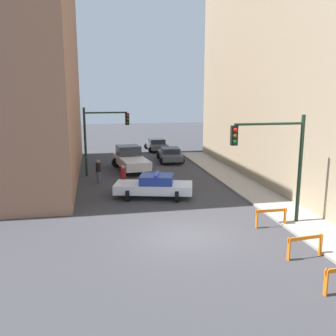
{
  "coord_description": "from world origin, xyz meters",
  "views": [
    {
      "loc": [
        -3.74,
        -15.3,
        6.41
      ],
      "look_at": [
        0.36,
        5.31,
        2.06
      ],
      "focal_mm": 40.0,
      "sensor_mm": 36.0,
      "label": 1
    }
  ],
  "objects_px": {
    "traffic_light_far": "(100,131)",
    "barrier_back": "(271,215)",
    "white_truck": "(131,159)",
    "pedestrian_corner": "(98,171)",
    "traffic_light_near": "(278,153)",
    "pedestrian_crossing": "(123,177)",
    "parked_car_near": "(170,154)",
    "police_car": "(154,186)",
    "barrier_mid": "(305,243)",
    "parked_car_mid": "(156,144)"
  },
  "relations": [
    {
      "from": "white_truck",
      "to": "parked_car_near",
      "type": "relative_size",
      "value": 1.27
    },
    {
      "from": "police_car",
      "to": "pedestrian_crossing",
      "type": "distance_m",
      "value": 2.73
    },
    {
      "from": "parked_car_near",
      "to": "barrier_mid",
      "type": "relative_size",
      "value": 2.76
    },
    {
      "from": "traffic_light_near",
      "to": "pedestrian_crossing",
      "type": "bearing_deg",
      "value": 130.02
    },
    {
      "from": "police_car",
      "to": "pedestrian_crossing",
      "type": "bearing_deg",
      "value": 54.43
    },
    {
      "from": "parked_car_mid",
      "to": "traffic_light_far",
      "type": "bearing_deg",
      "value": -121.18
    },
    {
      "from": "traffic_light_far",
      "to": "barrier_back",
      "type": "height_order",
      "value": "traffic_light_far"
    },
    {
      "from": "traffic_light_near",
      "to": "pedestrian_corner",
      "type": "distance_m",
      "value": 13.47
    },
    {
      "from": "traffic_light_far",
      "to": "barrier_back",
      "type": "bearing_deg",
      "value": -59.39
    },
    {
      "from": "police_car",
      "to": "white_truck",
      "type": "relative_size",
      "value": 0.89
    },
    {
      "from": "traffic_light_near",
      "to": "pedestrian_crossing",
      "type": "height_order",
      "value": "traffic_light_near"
    },
    {
      "from": "barrier_mid",
      "to": "barrier_back",
      "type": "distance_m",
      "value": 3.39
    },
    {
      "from": "traffic_light_near",
      "to": "barrier_back",
      "type": "xyz_separation_m",
      "value": [
        -0.33,
        -0.28,
        -2.91
      ]
    },
    {
      "from": "parked_car_near",
      "to": "barrier_mid",
      "type": "xyz_separation_m",
      "value": [
        1.06,
        -20.95,
        -0.06
      ]
    },
    {
      "from": "parked_car_mid",
      "to": "barrier_back",
      "type": "bearing_deg",
      "value": -88.58
    },
    {
      "from": "pedestrian_corner",
      "to": "parked_car_near",
      "type": "bearing_deg",
      "value": 103.15
    },
    {
      "from": "parked_car_mid",
      "to": "barrier_mid",
      "type": "relative_size",
      "value": 2.73
    },
    {
      "from": "white_truck",
      "to": "parked_car_mid",
      "type": "height_order",
      "value": "white_truck"
    },
    {
      "from": "police_car",
      "to": "parked_car_near",
      "type": "distance_m",
      "value": 11.88
    },
    {
      "from": "traffic_light_far",
      "to": "pedestrian_crossing",
      "type": "relative_size",
      "value": 3.13
    },
    {
      "from": "traffic_light_near",
      "to": "parked_car_near",
      "type": "bearing_deg",
      "value": 95.46
    },
    {
      "from": "traffic_light_far",
      "to": "pedestrian_corner",
      "type": "xyz_separation_m",
      "value": [
        -0.22,
        -2.43,
        -2.54
      ]
    },
    {
      "from": "barrier_mid",
      "to": "traffic_light_far",
      "type": "bearing_deg",
      "value": 114.42
    },
    {
      "from": "parked_car_near",
      "to": "barrier_back",
      "type": "bearing_deg",
      "value": -81.7
    },
    {
      "from": "police_car",
      "to": "white_truck",
      "type": "height_order",
      "value": "white_truck"
    },
    {
      "from": "parked_car_mid",
      "to": "pedestrian_crossing",
      "type": "bearing_deg",
      "value": -109.15
    },
    {
      "from": "traffic_light_far",
      "to": "parked_car_near",
      "type": "distance_m",
      "value": 8.3
    },
    {
      "from": "white_truck",
      "to": "barrier_back",
      "type": "relative_size",
      "value": 3.51
    },
    {
      "from": "parked_car_near",
      "to": "barrier_mid",
      "type": "bearing_deg",
      "value": -83.08
    },
    {
      "from": "traffic_light_near",
      "to": "pedestrian_crossing",
      "type": "relative_size",
      "value": 3.13
    },
    {
      "from": "traffic_light_far",
      "to": "barrier_back",
      "type": "distance_m",
      "value": 15.37
    },
    {
      "from": "police_car",
      "to": "parked_car_mid",
      "type": "relative_size",
      "value": 1.15
    },
    {
      "from": "pedestrian_crossing",
      "to": "parked_car_near",
      "type": "bearing_deg",
      "value": 20.87
    },
    {
      "from": "parked_car_mid",
      "to": "barrier_mid",
      "type": "height_order",
      "value": "parked_car_mid"
    },
    {
      "from": "white_truck",
      "to": "barrier_mid",
      "type": "relative_size",
      "value": 3.51
    },
    {
      "from": "pedestrian_corner",
      "to": "barrier_back",
      "type": "distance_m",
      "value": 13.22
    },
    {
      "from": "parked_car_mid",
      "to": "barrier_back",
      "type": "distance_m",
      "value": 24.23
    },
    {
      "from": "parked_car_mid",
      "to": "pedestrian_crossing",
      "type": "xyz_separation_m",
      "value": [
        -4.89,
        -15.92,
        0.19
      ]
    },
    {
      "from": "traffic_light_near",
      "to": "parked_car_near",
      "type": "distance_m",
      "value": 17.6
    },
    {
      "from": "pedestrian_crossing",
      "to": "barrier_back",
      "type": "height_order",
      "value": "pedestrian_crossing"
    },
    {
      "from": "traffic_light_far",
      "to": "parked_car_near",
      "type": "bearing_deg",
      "value": 35.51
    },
    {
      "from": "parked_car_near",
      "to": "barrier_back",
      "type": "relative_size",
      "value": 2.76
    },
    {
      "from": "police_car",
      "to": "barrier_mid",
      "type": "relative_size",
      "value": 3.14
    },
    {
      "from": "police_car",
      "to": "white_truck",
      "type": "xyz_separation_m",
      "value": [
        -0.61,
        8.46,
        0.18
      ]
    },
    {
      "from": "white_truck",
      "to": "traffic_light_far",
      "type": "bearing_deg",
      "value": -154.34
    },
    {
      "from": "pedestrian_corner",
      "to": "pedestrian_crossing",
      "type": "bearing_deg",
      "value": 0.29
    },
    {
      "from": "police_car",
      "to": "pedestrian_crossing",
      "type": "xyz_separation_m",
      "value": [
        -1.74,
        2.11,
        0.14
      ]
    },
    {
      "from": "parked_car_near",
      "to": "pedestrian_crossing",
      "type": "relative_size",
      "value": 2.66
    },
    {
      "from": "traffic_light_far",
      "to": "traffic_light_near",
      "type": "bearing_deg",
      "value": -57.76
    },
    {
      "from": "white_truck",
      "to": "pedestrian_corner",
      "type": "bearing_deg",
      "value": -131.0
    }
  ]
}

